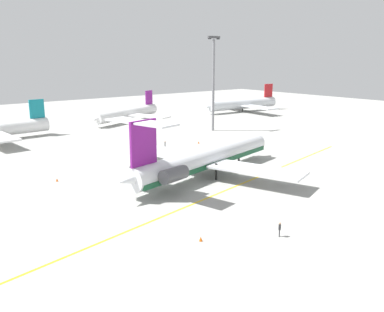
{
  "coord_description": "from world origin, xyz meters",
  "views": [
    {
      "loc": [
        -49.03,
        -47.91,
        20.37
      ],
      "look_at": [
        -3.57,
        9.45,
        2.73
      ],
      "focal_mm": 38.62,
      "sensor_mm": 36.0,
      "label": 1
    }
  ],
  "objects": [
    {
      "name": "airliner_mid_right",
      "position": [
        15.86,
        68.03,
        2.68
      ],
      "size": [
        29.26,
        29.47,
        9.11
      ],
      "rotation": [
        0.0,
        0.0,
        3.54
      ],
      "color": "white",
      "rests_on": "ground"
    },
    {
      "name": "ground_crew_near_tail",
      "position": [
        3.37,
        28.1,
        1.04
      ],
      "size": [
        0.41,
        0.26,
        1.64
      ],
      "rotation": [
        0.0,
        0.0,
        1.74
      ],
      "color": "black",
      "rests_on": "ground"
    },
    {
      "name": "main_jetliner",
      "position": [
        -4.66,
        5.2,
        3.17
      ],
      "size": [
        39.52,
        35.28,
        11.62
      ],
      "rotation": [
        0.0,
        0.0,
        0.23
      ],
      "color": "silver",
      "rests_on": "ground"
    },
    {
      "name": "safety_cone_tail",
      "position": [
        -25.6,
        18.17,
        0.28
      ],
      "size": [
        0.4,
        0.4,
        0.55
      ],
      "primitive_type": "cone",
      "color": "#EA590F",
      "rests_on": "ground"
    },
    {
      "name": "safety_cone_nose",
      "position": [
        12.73,
        27.46,
        0.28
      ],
      "size": [
        0.4,
        0.4,
        0.55
      ],
      "primitive_type": "cone",
      "color": "#EA590F",
      "rests_on": "ground"
    },
    {
      "name": "safety_cone_wingtip",
      "position": [
        -21.38,
        -14.63,
        0.28
      ],
      "size": [
        0.4,
        0.4,
        0.55
      ],
      "primitive_type": "cone",
      "color": "#EA590F",
      "rests_on": "ground"
    },
    {
      "name": "ground",
      "position": [
        0.0,
        0.0,
        0.0
      ],
      "size": [
        288.78,
        288.78,
        0.0
      ],
      "primitive_type": "plane",
      "color": "#9E9E99"
    },
    {
      "name": "taxiway_centreline",
      "position": [
        -3.57,
        -2.35,
        0.0
      ],
      "size": [
        77.2,
        16.22,
        0.01
      ],
      "primitive_type": "cube",
      "rotation": [
        0.0,
        0.0,
        0.2
      ],
      "color": "gold",
      "rests_on": "ground"
    },
    {
      "name": "airliner_far_right",
      "position": [
        62.73,
        63.38,
        2.93
      ],
      "size": [
        33.31,
        32.92,
        9.96
      ],
      "rotation": [
        0.0,
        0.0,
        3.07
      ],
      "color": "silver",
      "rests_on": "ground"
    },
    {
      "name": "ground_crew_near_nose",
      "position": [
        -13.43,
        -19.36,
        1.12
      ],
      "size": [
        0.34,
        0.34,
        1.77
      ],
      "rotation": [
        0.0,
        0.0,
        5.5
      ],
      "color": "black",
      "rests_on": "ground"
    },
    {
      "name": "light_mast",
      "position": [
        27.41,
        39.02,
        14.12
      ],
      "size": [
        4.0,
        0.7,
        25.81
      ],
      "color": "slate",
      "rests_on": "ground"
    }
  ]
}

